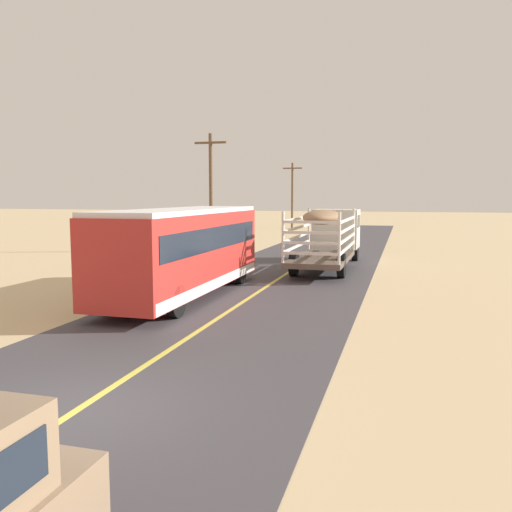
% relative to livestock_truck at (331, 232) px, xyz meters
% --- Properties ---
extents(ground_plane, '(240.00, 240.00, 0.00)m').
position_rel_livestock_truck_xyz_m(ground_plane, '(-1.57, -20.65, -1.79)').
color(ground_plane, '#CCB284').
extents(road_surface, '(8.00, 120.00, 0.02)m').
position_rel_livestock_truck_xyz_m(road_surface, '(-1.57, -20.65, -1.78)').
color(road_surface, '#423F44').
rests_on(road_surface, ground).
extents(road_centre_line, '(0.16, 117.60, 0.00)m').
position_rel_livestock_truck_xyz_m(road_centre_line, '(-1.57, -20.65, -1.77)').
color(road_centre_line, '#D8CC4C').
rests_on(road_centre_line, road_surface).
extents(livestock_truck, '(2.53, 9.70, 3.02)m').
position_rel_livestock_truck_xyz_m(livestock_truck, '(0.00, 0.00, 0.00)').
color(livestock_truck, silver).
rests_on(livestock_truck, road_surface).
extents(bus, '(2.54, 10.00, 3.21)m').
position_rel_livestock_truck_xyz_m(bus, '(-3.93, -10.52, -0.04)').
color(bus, red).
rests_on(bus, road_surface).
extents(power_pole_mid, '(2.20, 0.24, 7.78)m').
position_rel_livestock_truck_xyz_m(power_pole_mid, '(-8.77, 5.24, 2.39)').
color(power_pole_mid, brown).
rests_on(power_pole_mid, ground).
extents(power_pole_far, '(2.20, 0.24, 7.42)m').
position_rel_livestock_truck_xyz_m(power_pole_far, '(-8.77, 31.78, 2.21)').
color(power_pole_far, brown).
rests_on(power_pole_far, ground).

